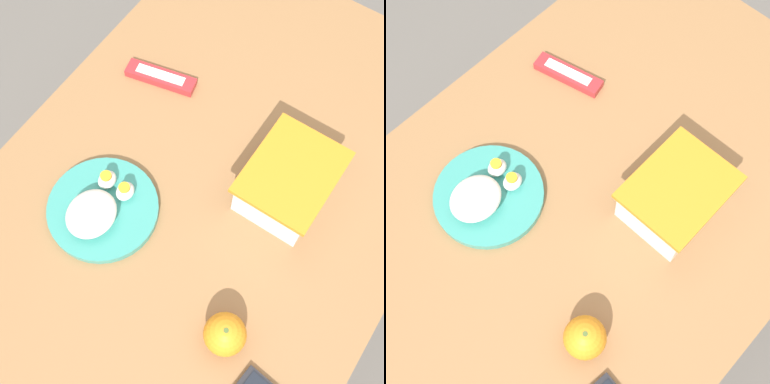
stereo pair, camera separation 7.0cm
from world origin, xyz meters
TOP-DOWN VIEW (x-y plane):
  - ground_plane at (0.00, 0.00)m, footprint 10.00×10.00m
  - table at (0.00, 0.00)m, footprint 1.14×0.81m
  - food_container at (-0.04, 0.14)m, footprint 0.20×0.16m
  - orange_fruit at (0.27, 0.19)m, footprint 0.08×0.08m
  - rice_plate at (0.20, -0.14)m, footprint 0.22×0.22m
  - candy_bar at (-0.12, -0.23)m, footprint 0.07×0.16m

SIDE VIEW (x-z plane):
  - ground_plane at x=0.00m, z-range 0.00..0.00m
  - table at x=0.00m, z-range 0.25..0.99m
  - candy_bar at x=-0.12m, z-range 0.74..0.76m
  - rice_plate at x=0.20m, z-range 0.73..0.79m
  - orange_fruit at x=0.27m, z-range 0.74..0.82m
  - food_container at x=-0.04m, z-range 0.73..0.83m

